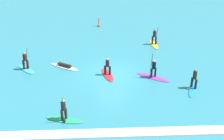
# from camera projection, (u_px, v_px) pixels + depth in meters

# --- Properties ---
(ground_plane) EXTENTS (120.00, 120.00, 0.00)m
(ground_plane) POSITION_uv_depth(u_px,v_px,m) (112.00, 75.00, 29.17)
(ground_plane) COLOR teal
(ground_plane) RESTS_ON ground
(surfer_on_purple_board) EXTENTS (3.00, 2.41, 2.35)m
(surfer_on_purple_board) POSITION_uv_depth(u_px,v_px,m) (153.00, 73.00, 28.50)
(surfer_on_purple_board) COLOR purple
(surfer_on_purple_board) RESTS_ON ground_plane
(surfer_on_blue_board) EXTENTS (1.76, 3.03, 1.88)m
(surfer_on_blue_board) POSITION_uv_depth(u_px,v_px,m) (194.00, 83.00, 26.79)
(surfer_on_blue_board) COLOR #1E8CD1
(surfer_on_blue_board) RESTS_ON ground_plane
(surfer_on_red_board) EXTENTS (1.45, 2.83, 1.69)m
(surfer_on_red_board) POSITION_uv_depth(u_px,v_px,m) (107.00, 71.00, 28.95)
(surfer_on_red_board) COLOR red
(surfer_on_red_board) RESTS_ON ground_plane
(surfer_on_white_board) EXTENTS (2.99, 2.16, 0.42)m
(surfer_on_white_board) POSITION_uv_depth(u_px,v_px,m) (64.00, 66.00, 30.45)
(surfer_on_white_board) COLOR white
(surfer_on_white_board) RESTS_ON ground_plane
(surfer_on_teal_board) EXTENTS (2.15, 2.33, 2.03)m
(surfer_on_teal_board) POSITION_uv_depth(u_px,v_px,m) (26.00, 65.00, 29.85)
(surfer_on_teal_board) COLOR #33C6CC
(surfer_on_teal_board) RESTS_ON ground_plane
(surfer_on_green_board) EXTENTS (2.88, 1.44, 2.21)m
(surfer_on_green_board) POSITION_uv_depth(u_px,v_px,m) (64.00, 115.00, 22.86)
(surfer_on_green_board) COLOR #23B266
(surfer_on_green_board) RESTS_ON ground_plane
(surfer_on_yellow_board) EXTENTS (0.91, 2.65, 2.02)m
(surfer_on_yellow_board) POSITION_uv_depth(u_px,v_px,m) (154.00, 40.00, 35.14)
(surfer_on_yellow_board) COLOR yellow
(surfer_on_yellow_board) RESTS_ON ground_plane
(marker_buoy) EXTENTS (0.42, 0.42, 1.23)m
(marker_buoy) POSITION_uv_depth(u_px,v_px,m) (99.00, 25.00, 40.52)
(marker_buoy) COLOR #E55119
(marker_buoy) RESTS_ON ground_plane
(wave_crest) EXTENTS (25.51, 0.90, 0.18)m
(wave_crest) POSITION_uv_depth(u_px,v_px,m) (118.00, 133.00, 21.63)
(wave_crest) COLOR white
(wave_crest) RESTS_ON ground_plane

